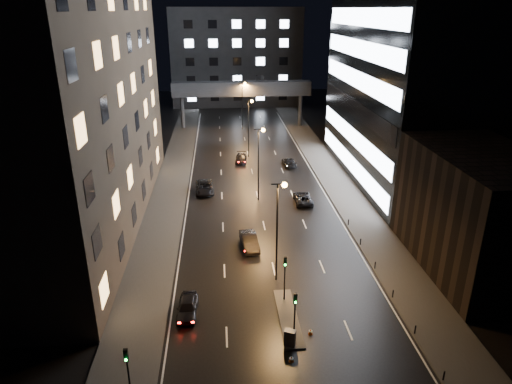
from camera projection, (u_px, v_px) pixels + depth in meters
ground at (252, 171)px, 74.10m from camera, size 160.00×160.00×0.00m
sidewalk_left at (172, 184)px, 68.50m from camera, size 5.00×110.00×0.15m
sidewalk_right at (335, 179)px, 70.40m from camera, size 5.00×110.00×0.15m
building_left at (58, 53)px, 50.13m from camera, size 15.00×48.00×40.00m
building_right_low at (478, 212)px, 44.72m from camera, size 10.00×18.00×12.00m
building_right_glass at (431, 25)px, 63.89m from camera, size 20.00×36.00×45.00m
building_far at (236, 57)px, 123.05m from camera, size 34.00×14.00×25.00m
skybridge at (242, 89)px, 98.72m from camera, size 30.00×3.00×10.00m
median_island at (288, 317)px, 38.97m from camera, size 1.60×8.00×0.15m
traffic_signal_near at (285, 271)px, 40.14m from camera, size 0.28×0.34×4.40m
traffic_signal_far at (295, 309)px, 35.06m from camera, size 0.28×0.34×4.40m
traffic_signal_corner at (128, 367)px, 29.60m from camera, size 0.28×0.34×4.40m
bollard_row at (383, 279)px, 43.74m from camera, size 0.12×25.12×0.90m
streetlight_near at (279, 219)px, 42.10m from camera, size 1.45×0.50×10.15m
streetlight_mid_a at (260, 155)px, 60.59m from camera, size 1.45×0.50×10.15m
streetlight_mid_b at (249, 121)px, 79.08m from camera, size 1.45×0.50×10.15m
streetlight_far at (243, 100)px, 97.57m from camera, size 1.45×0.50×10.15m
car_away_a at (187, 307)px, 39.24m from camera, size 1.87×4.27×1.43m
car_away_b at (249, 241)px, 50.25m from camera, size 2.12×4.82×1.54m
car_away_c at (205, 187)px, 65.40m from camera, size 2.80×5.63×1.53m
car_away_d at (241, 158)px, 78.38m from camera, size 2.29×4.76×1.34m
car_toward_a at (303, 198)px, 61.86m from camera, size 2.32×4.91×1.36m
car_toward_b at (289, 162)px, 76.46m from camera, size 2.13×4.71×1.34m
utility_cabinet at (290, 338)px, 35.38m from camera, size 1.00×0.82×1.37m
cone_a at (291, 359)px, 34.10m from camera, size 0.54×0.54×0.48m
cone_b at (311, 332)px, 36.95m from camera, size 0.47×0.47×0.51m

